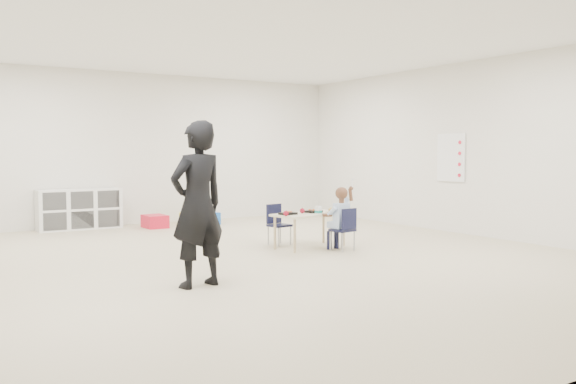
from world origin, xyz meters
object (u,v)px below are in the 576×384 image
chair_near (342,229)px  table (310,230)px  adult (198,204)px  cubby_shelf (80,209)px  child (342,217)px

chair_near → table: bearing=107.2°
table → chair_near: (0.23, -0.46, 0.04)m
table → adult: adult is taller
chair_near → cubby_shelf: (-2.47, 4.27, 0.06)m
chair_near → child: size_ratio=0.63×
child → adult: (-2.57, -1.01, 0.37)m
table → chair_near: bearing=-72.8°
table → child: (0.23, -0.46, 0.21)m
table → adult: 2.83m
cubby_shelf → adult: size_ratio=0.85×
child → cubby_shelf: 4.93m
child → table: bearing=107.2°
table → child: 0.55m
adult → cubby_shelf: bearing=-102.5°
cubby_shelf → chair_near: bearing=-59.9°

